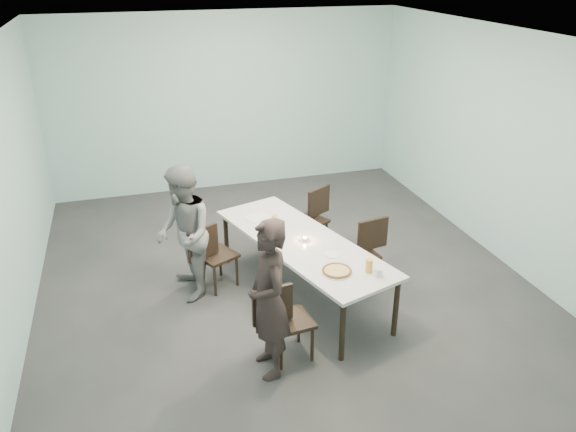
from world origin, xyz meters
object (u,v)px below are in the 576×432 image
object	(u,v)px
chair_far_right	(313,215)
amber_tumbler	(275,218)
water_tumbler	(379,272)
tealight	(305,239)
pizza	(337,271)
chair_near_right	(364,248)
chair_far_left	(211,252)
beer_glass	(369,266)
diner_near	(269,300)
side_plate	(332,254)
chair_near_left	(283,317)
diner_far	(184,234)
table	(302,245)

from	to	relation	value
chair_far_right	amber_tumbler	size ratio (longest dim) A/B	10.88
water_tumbler	tealight	size ratio (longest dim) A/B	1.61
pizza	chair_near_right	bearing A→B (deg)	50.35
chair_near_right	water_tumbler	bearing A→B (deg)	64.16
chair_far_left	amber_tumbler	size ratio (longest dim) A/B	10.88
beer_glass	tealight	distance (m)	0.97
diner_near	side_plate	world-z (taller)	diner_near
chair_far_right	water_tumbler	xyz separation A→B (m)	(-0.02, -2.14, 0.29)
chair_near_right	pizza	distance (m)	1.13
chair_near_right	chair_far_right	size ratio (longest dim) A/B	1.00
diner_near	water_tumbler	world-z (taller)	diner_near
chair_near_left	water_tumbler	distance (m)	1.10
pizza	amber_tumbler	xyz separation A→B (m)	(-0.29, 1.40, 0.02)
pizza	chair_near_left	bearing A→B (deg)	-158.33
diner_far	side_plate	world-z (taller)	diner_far
side_plate	diner_near	bearing A→B (deg)	-140.41
diner_far	pizza	size ratio (longest dim) A/B	4.85
diner_far	pizza	bearing A→B (deg)	47.09
diner_near	beer_glass	bearing A→B (deg)	101.88
diner_far	beer_glass	world-z (taller)	diner_far
tealight	amber_tumbler	distance (m)	0.64
side_plate	chair_near_right	bearing A→B (deg)	37.67
chair_far_right	pizza	world-z (taller)	chair_far_right
table	diner_far	bearing A→B (deg)	162.38
pizza	side_plate	size ratio (longest dim) A/B	1.89
diner_near	side_plate	bearing A→B (deg)	126.51
water_tumbler	tealight	distance (m)	1.09
chair_far_right	amber_tumbler	world-z (taller)	chair_far_right
chair_near_left	chair_far_right	size ratio (longest dim) A/B	1.00
diner_near	diner_far	world-z (taller)	same
tealight	chair_near_right	bearing A→B (deg)	4.27
chair_near_left	tealight	size ratio (longest dim) A/B	15.54
diner_near	amber_tumbler	distance (m)	1.89
pizza	diner_near	bearing A→B (deg)	-154.63
chair_near_left	chair_far_left	bearing A→B (deg)	100.77
chair_near_left	chair_near_right	bearing A→B (deg)	32.91
chair_near_left	chair_near_right	world-z (taller)	same
diner_near	amber_tumbler	xyz separation A→B (m)	(0.56, 1.80, -0.04)
tealight	amber_tumbler	bearing A→B (deg)	107.46
chair_near_right	beer_glass	bearing A→B (deg)	59.04
chair_near_right	amber_tumbler	xyz separation A→B (m)	(-0.99, 0.55, 0.29)
chair_near_right	chair_far_right	bearing A→B (deg)	-84.36
diner_far	tealight	distance (m)	1.42
table	pizza	world-z (taller)	pizza
amber_tumbler	chair_far_left	bearing A→B (deg)	-171.51
table	chair_far_right	bearing A→B (deg)	65.05
diner_near	diner_far	bearing A→B (deg)	-162.70
pizza	amber_tumbler	distance (m)	1.43
side_plate	chair_far_right	bearing A→B (deg)	78.55
beer_glass	diner_near	bearing A→B (deg)	-165.04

